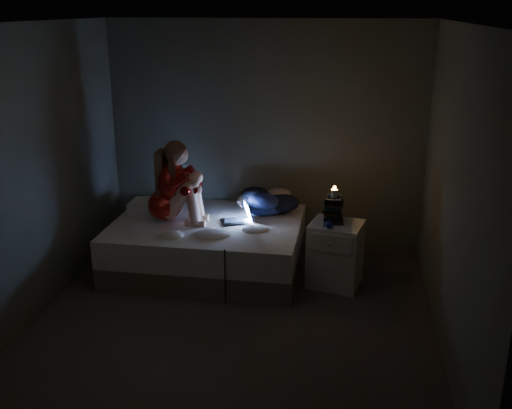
% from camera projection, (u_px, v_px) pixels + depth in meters
% --- Properties ---
extents(floor, '(3.60, 3.80, 0.02)m').
position_uv_depth(floor, '(233.00, 324.00, 5.31)').
color(floor, '#2D2624').
rests_on(floor, ground).
extents(ceiling, '(3.60, 3.80, 0.02)m').
position_uv_depth(ceiling, '(228.00, 21.00, 4.47)').
color(ceiling, silver).
rests_on(ceiling, ground).
extents(wall_back, '(3.60, 0.02, 2.60)m').
position_uv_depth(wall_back, '(265.00, 137.00, 6.68)').
color(wall_back, '#494F3A').
rests_on(wall_back, ground).
extents(wall_front, '(3.60, 0.02, 2.60)m').
position_uv_depth(wall_front, '(157.00, 289.00, 3.11)').
color(wall_front, '#494F3A').
rests_on(wall_front, ground).
extents(wall_left, '(0.02, 3.80, 2.60)m').
position_uv_depth(wall_left, '(30.00, 176.00, 5.17)').
color(wall_left, '#494F3A').
rests_on(wall_left, ground).
extents(wall_right, '(0.02, 3.80, 2.60)m').
position_uv_depth(wall_right, '(456.00, 196.00, 4.61)').
color(wall_right, '#494F3A').
rests_on(wall_right, ground).
extents(bed, '(1.98, 1.48, 0.54)m').
position_uv_depth(bed, '(208.00, 245.00, 6.33)').
color(bed, '#BCB7A9').
rests_on(bed, ground).
extents(pillow, '(0.44, 0.31, 0.13)m').
position_uv_depth(pillow, '(151.00, 207.00, 6.50)').
color(pillow, white).
rests_on(pillow, bed).
extents(woman, '(0.56, 0.38, 0.89)m').
position_uv_depth(woman, '(164.00, 181.00, 6.11)').
color(woman, maroon).
rests_on(woman, bed).
extents(laptop, '(0.38, 0.34, 0.22)m').
position_uv_depth(laptop, '(236.00, 212.00, 6.19)').
color(laptop, black).
rests_on(laptop, bed).
extents(clothes_pile, '(0.59, 0.51, 0.31)m').
position_uv_depth(clothes_pile, '(264.00, 200.00, 6.46)').
color(clothes_pile, navy).
rests_on(clothes_pile, bed).
extents(nightstand, '(0.58, 0.54, 0.67)m').
position_uv_depth(nightstand, '(335.00, 254.00, 5.95)').
color(nightstand, beige).
rests_on(nightstand, ground).
extents(book_stack, '(0.19, 0.25, 0.29)m').
position_uv_depth(book_stack, '(334.00, 208.00, 5.84)').
color(book_stack, black).
rests_on(book_stack, nightstand).
extents(candle, '(0.07, 0.07, 0.08)m').
position_uv_depth(candle, '(334.00, 190.00, 5.78)').
color(candle, beige).
rests_on(candle, book_stack).
extents(phone, '(0.10, 0.15, 0.01)m').
position_uv_depth(phone, '(328.00, 224.00, 5.80)').
color(phone, black).
rests_on(phone, nightstand).
extents(blue_orb, '(0.08, 0.08, 0.08)m').
position_uv_depth(blue_orb, '(333.00, 225.00, 5.68)').
color(blue_orb, '#0E1151').
rests_on(blue_orb, nightstand).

